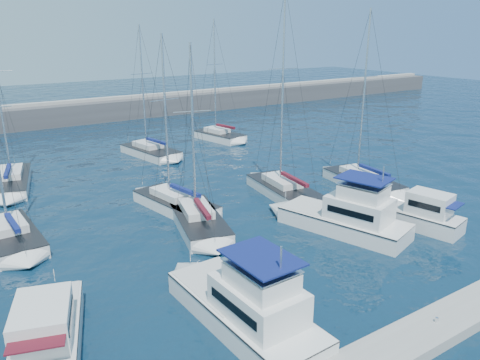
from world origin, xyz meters
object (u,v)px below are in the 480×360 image
sailboat_back_b (151,151)px  motor_yacht_stbd_inner (349,218)px  sailboat_mid_c (175,203)px  sailboat_mid_e (363,181)px  sailboat_back_a (11,181)px  motor_yacht_stbd_outer (421,215)px  sailboat_back_c (219,136)px  motor_yacht_port_outer (47,334)px  motor_yacht_port_inner (249,308)px  sailboat_mid_d (285,190)px  sailboat_mid_b (198,220)px  sailboat_mid_a (12,236)px

sailboat_back_b → motor_yacht_stbd_inner: bearing=-93.7°
sailboat_mid_c → sailboat_back_b: 17.22m
sailboat_mid_e → sailboat_back_a: sailboat_back_a is taller
motor_yacht_stbd_outer → sailboat_back_c: size_ratio=0.43×
sailboat_mid_c → sailboat_back_c: size_ratio=0.91×
motor_yacht_stbd_outer → sailboat_mid_e: size_ratio=0.41×
motor_yacht_port_outer → sailboat_back_c: size_ratio=0.51×
motor_yacht_port_inner → motor_yacht_stbd_outer: bearing=8.3°
motor_yacht_stbd_outer → sailboat_mid_c: size_ratio=0.47×
sailboat_mid_d → sailboat_back_b: 19.38m
sailboat_mid_b → sailboat_back_c: bearing=70.5°
sailboat_back_b → sailboat_back_c: size_ratio=0.96×
motor_yacht_port_inner → sailboat_mid_e: sailboat_mid_e is taller
sailboat_mid_d → sailboat_back_c: 22.36m
sailboat_back_c → sailboat_mid_d: bearing=-118.6°
sailboat_mid_d → sailboat_mid_a: bearing=-179.9°
sailboat_mid_d → sailboat_back_a: (-19.50, 15.67, -0.01)m
motor_yacht_stbd_outer → sailboat_back_c: bearing=73.2°
sailboat_mid_a → sailboat_mid_c: 12.01m
motor_yacht_port_outer → sailboat_back_b: (17.20, 29.23, -0.42)m
sailboat_mid_b → sailboat_back_a: bearing=134.4°
motor_yacht_port_outer → motor_yacht_port_inner: motor_yacht_port_inner is taller
motor_yacht_port_outer → sailboat_back_c: (27.88, 31.87, -0.40)m
sailboat_mid_d → sailboat_back_c: sailboat_mid_d is taller
sailboat_mid_e → sailboat_mid_b: bearing=-174.3°
sailboat_mid_e → sailboat_back_a: 32.27m
motor_yacht_port_inner → sailboat_back_b: (8.71, 32.76, -0.61)m
motor_yacht_stbd_outer → sailboat_mid_d: size_ratio=0.38×
sailboat_back_c → sailboat_back_b: bearing=-178.7°
sailboat_back_a → sailboat_back_b: size_ratio=1.14×
motor_yacht_port_inner → sailboat_mid_d: (13.22, 13.91, -0.59)m
sailboat_mid_a → sailboat_mid_c: bearing=-4.9°
motor_yacht_stbd_outer → sailboat_mid_a: (-25.42, 13.45, -0.42)m
motor_yacht_port_inner → sailboat_back_c: sailboat_back_c is taller
sailboat_mid_e → sailboat_back_c: size_ratio=1.04×
motor_yacht_stbd_outer → sailboat_back_a: size_ratio=0.39×
motor_yacht_stbd_outer → sailboat_back_c: sailboat_back_c is taller
sailboat_mid_c → motor_yacht_port_outer: bearing=-144.7°
motor_yacht_port_outer → sailboat_mid_a: sailboat_mid_a is taller
sailboat_mid_b → sailboat_mid_c: 4.07m
motor_yacht_port_outer → sailboat_mid_b: sailboat_mid_b is taller
sailboat_mid_c → sailboat_back_a: sailboat_back_a is taller
sailboat_mid_a → sailboat_back_a: size_ratio=0.88×
motor_yacht_stbd_inner → sailboat_mid_a: sailboat_mid_a is taller
motor_yacht_port_inner → sailboat_back_a: (-6.27, 29.58, -0.60)m
sailboat_mid_a → sailboat_mid_c: sailboat_mid_a is taller
motor_yacht_port_outer → sailboat_mid_a: size_ratio=0.53×
motor_yacht_stbd_inner → sailboat_mid_d: sailboat_mid_d is taller
motor_yacht_stbd_inner → sailboat_mid_b: sailboat_mid_b is taller
sailboat_mid_b → sailboat_back_b: (4.95, 20.59, 0.01)m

